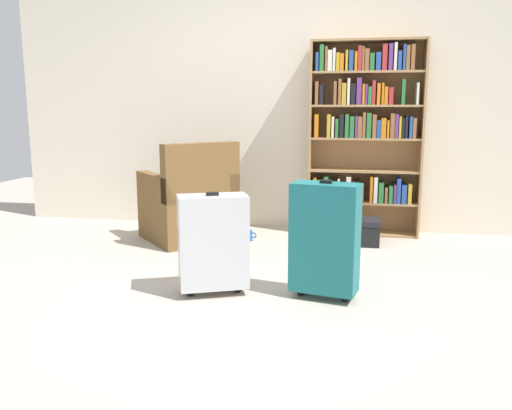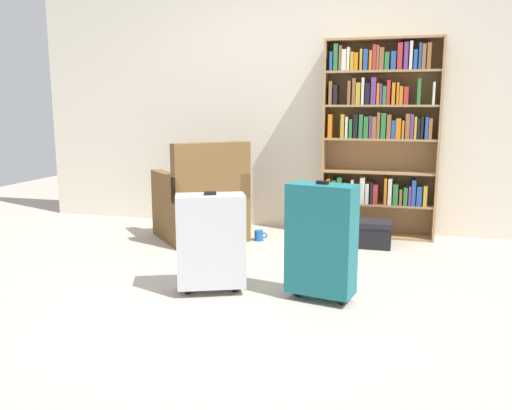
{
  "view_description": "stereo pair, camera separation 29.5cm",
  "coord_description": "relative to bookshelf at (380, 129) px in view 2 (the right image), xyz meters",
  "views": [
    {
      "loc": [
        0.64,
        -3.29,
        1.21
      ],
      "look_at": [
        0.0,
        0.18,
        0.55
      ],
      "focal_mm": 37.29,
      "sensor_mm": 36.0,
      "label": 1
    },
    {
      "loc": [
        0.93,
        -3.22,
        1.21
      ],
      "look_at": [
        0.0,
        0.18,
        0.55
      ],
      "focal_mm": 37.29,
      "sensor_mm": 36.0,
      "label": 2
    }
  ],
  "objects": [
    {
      "name": "ground_plane",
      "position": [
        -0.73,
        -1.8,
        -1.0
      ],
      "size": [
        9.86,
        9.86,
        0.0
      ],
      "primitive_type": "plane",
      "color": "#B2A899"
    },
    {
      "name": "back_wall",
      "position": [
        -0.73,
        0.19,
        0.3
      ],
      "size": [
        5.64,
        0.1,
        2.6
      ],
      "primitive_type": "cube",
      "color": "beige",
      "rests_on": "ground"
    },
    {
      "name": "suitcase_silver",
      "position": [
        -0.97,
        -1.89,
        -0.65
      ],
      "size": [
        0.49,
        0.37,
        0.67
      ],
      "color": "#B7BABF",
      "rests_on": "ground"
    },
    {
      "name": "storage_box",
      "position": [
        -0.07,
        -0.41,
        -0.88
      ],
      "size": [
        0.45,
        0.28,
        0.23
      ],
      "color": "black",
      "rests_on": "ground"
    },
    {
      "name": "bookshelf",
      "position": [
        0.0,
        0.0,
        0.0
      ],
      "size": [
        1.03,
        0.27,
        1.8
      ],
      "color": "#A87F51",
      "rests_on": "ground"
    },
    {
      "name": "suitcase_teal",
      "position": [
        -0.26,
        -1.84,
        -0.61
      ],
      "size": [
        0.45,
        0.28,
        0.76
      ],
      "color": "#19666B",
      "rests_on": "ground"
    },
    {
      "name": "armchair",
      "position": [
        -1.55,
        -0.54,
        -0.68
      ],
      "size": [
        0.99,
        0.99,
        0.9
      ],
      "color": "brown",
      "rests_on": "ground"
    },
    {
      "name": "mug",
      "position": [
        -1.02,
        -0.48,
        -0.95
      ],
      "size": [
        0.12,
        0.08,
        0.1
      ],
      "color": "#1959A5",
      "rests_on": "ground"
    }
  ]
}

